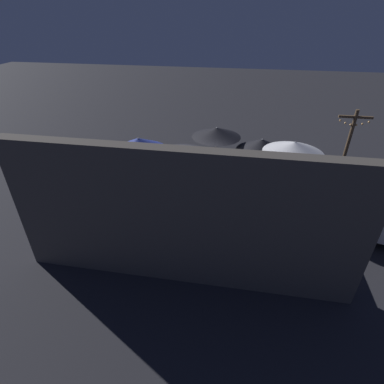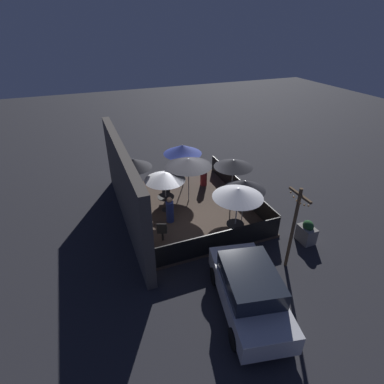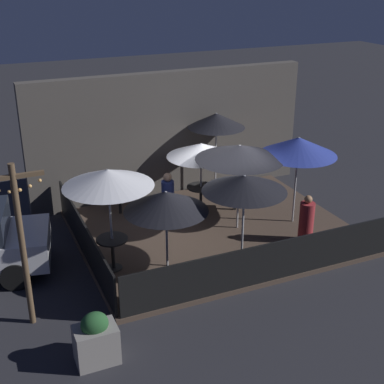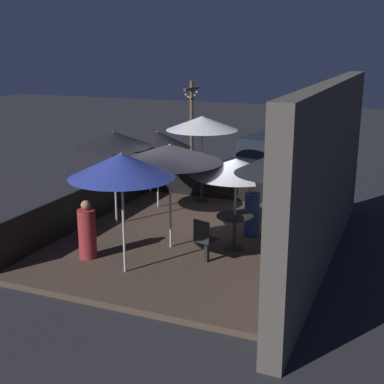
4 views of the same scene
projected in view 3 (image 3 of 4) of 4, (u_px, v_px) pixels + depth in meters
name	position (u px, v px, depth m)	size (l,w,h in m)	color
ground_plane	(213.00, 233.00, 14.30)	(60.00, 60.00, 0.00)	#26262B
patio_deck	(213.00, 231.00, 14.27)	(7.01, 5.64, 0.12)	#47382D
building_wall	(170.00, 134.00, 16.12)	(8.61, 0.36, 3.80)	#4C4742
fence_front	(269.00, 262.00, 11.73)	(6.81, 0.05, 0.95)	black
fence_side_left	(84.00, 238.00, 12.78)	(0.05, 5.44, 0.95)	black
patio_umbrella_0	(201.00, 150.00, 14.58)	(1.91, 1.91, 2.03)	#B2B2B7
patio_umbrella_1	(108.00, 178.00, 11.53)	(2.01, 2.01, 2.45)	#B2B2B7
patio_umbrella_2	(245.00, 183.00, 11.52)	(1.87, 1.87, 2.33)	#B2B2B7
patio_umbrella_3	(298.00, 146.00, 13.85)	(2.03, 2.03, 2.40)	#B2B2B7
patio_umbrella_4	(166.00, 201.00, 11.27)	(1.83, 1.83, 2.12)	#B2B2B7
patio_umbrella_5	(240.00, 152.00, 13.51)	(2.28, 2.28, 2.32)	#B2B2B7
patio_umbrella_6	(216.00, 120.00, 15.80)	(1.71, 1.71, 2.48)	#B2B2B7
dining_table_0	(201.00, 192.00, 15.06)	(0.80, 0.80, 0.76)	black
dining_table_1	(112.00, 245.00, 12.18)	(0.73, 0.73, 0.78)	black
patio_chair_0	(237.00, 193.00, 15.20)	(0.50, 0.50, 0.94)	black
patio_chair_1	(117.00, 196.00, 14.98)	(0.52, 0.52, 0.96)	black
patron_0	(306.00, 221.00, 13.43)	(0.40, 0.40, 1.26)	maroon
patron_1	(168.00, 197.00, 14.81)	(0.49, 0.49, 1.27)	navy
planter_box	(96.00, 340.00, 9.50)	(0.76, 0.53, 1.04)	gray
light_post	(21.00, 238.00, 9.99)	(1.10, 0.12, 3.39)	brown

